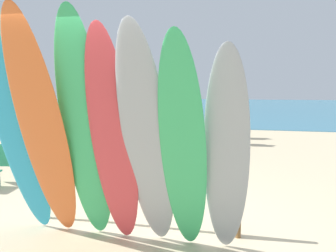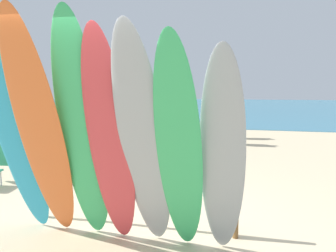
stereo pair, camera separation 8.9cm
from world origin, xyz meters
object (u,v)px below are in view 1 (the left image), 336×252
Objects in this scene: surfboard_red_3 at (113,142)px; surfboard_orange_1 at (43,133)px; beachgoer_by_water at (223,115)px; beachgoer_photographing at (218,117)px; distant_boat at (160,110)px; surfboard_grey_6 at (226,157)px; surfboard_green_2 at (85,133)px; beach_chair_red at (42,148)px; surfboard_teal_0 at (17,133)px; surfboard_grey_4 at (147,144)px; beachgoer_midbeach at (168,119)px; beach_chair_striped at (69,158)px; surfboard_rack at (133,184)px; surfboard_green_5 at (183,152)px.

surfboard_orange_1 is at bearing -170.81° from surfboard_red_3.
beachgoer_photographing is at bearing -156.89° from beachgoer_by_water.
distant_boat is (-5.41, 13.49, -0.72)m from beachgoer_photographing.
beachgoer_by_water is at bearing 92.83° from surfboard_grey_6.
distant_boat is (-4.45, 20.68, -1.16)m from surfboard_green_2.
beach_chair_red is at bearing 94.99° from beachgoer_photographing.
surfboard_teal_0 is 1.04× the size of surfboard_grey_4.
beachgoer_photographing is at bearing 94.14° from surfboard_grey_6.
beachgoer_midbeach is at bearing 89.16° from surfboard_teal_0.
surfboard_grey_6 is (2.41, 0.04, -0.17)m from surfboard_teal_0.
surfboard_green_2 is 7.27m from beachgoer_photographing.
beachgoer_photographing reaches higher than beach_chair_striped.
surfboard_rack is 1.13× the size of surfboard_green_5.
surfboard_teal_0 reaches higher than surfboard_green_5.
beach_chair_red is (-3.89, -5.27, -0.43)m from beachgoer_by_water.
beachgoer_photographing is at bearing -177.59° from beachgoer_midbeach.
beachgoer_photographing reaches higher than distant_boat.
beach_chair_red reaches higher than distant_boat.
beachgoer_photographing is 1.98m from beachgoer_midbeach.
surfboard_green_5 is 8.65m from beachgoer_by_water.
beachgoer_midbeach is 2.01× the size of beach_chair_striped.
surfboard_grey_4 is 1.04× the size of surfboard_green_5.
surfboard_teal_0 reaches higher than distant_boat.
beachgoer_by_water reaches higher than surfboard_rack.
surfboard_teal_0 reaches higher than surfboard_grey_6.
surfboard_grey_4 is 8.63m from beachgoer_by_water.
beachgoer_midbeach is at bearing 179.97° from beachgoer_by_water.
beach_chair_red is (-4.40, 3.27, -0.70)m from surfboard_grey_6.
surfboard_orange_1 is 7.46m from beachgoer_photographing.
beachgoer_midbeach is at bearing 98.70° from surfboard_red_3.
beach_chair_red is (-3.20, 2.69, -0.15)m from surfboard_rack.
surfboard_grey_4 reaches higher than beachgoer_midbeach.
surfboard_green_2 is 1.18× the size of surfboard_grey_6.
surfboard_teal_0 is at bearing -177.80° from surfboard_red_3.
surfboard_orange_1 is at bearing 44.01° from beachgoer_midbeach.
surfboard_orange_1 is 1.82× the size of beachgoer_photographing.
surfboard_grey_4 reaches higher than surfboard_rack.
beach_chair_red is at bearing 141.01° from surfboard_green_5.
beachgoer_by_water is 0.91× the size of beachgoer_midbeach.
beach_chair_striped is at bearing 111.69° from surfboard_teal_0.
distant_boat is at bearing -120.03° from beachgoer_midbeach.
surfboard_teal_0 reaches higher than surfboard_red_3.
surfboard_grey_4 is 5.89m from beachgoer_midbeach.
surfboard_green_2 is 1.08× the size of surfboard_red_3.
surfboard_teal_0 is at bearing -175.92° from surfboard_grey_4.
beachgoer_midbeach reaches higher than beachgoer_photographing.
distant_boat is at bearing 71.20° from beach_chair_red.
surfboard_orange_1 is 1.58m from surfboard_green_5.
surfboard_grey_4 is 1.12× the size of surfboard_grey_6.
surfboard_grey_6 is 0.50× the size of distant_boat.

